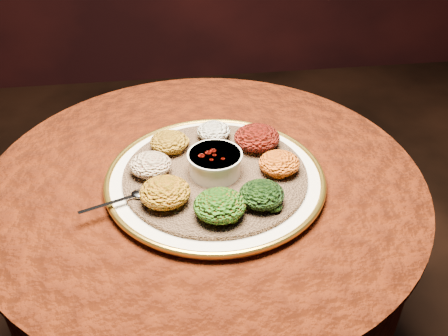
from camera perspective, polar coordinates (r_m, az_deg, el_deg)
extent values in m
cylinder|color=black|center=(1.37, -1.89, -14.14)|extent=(0.12, 0.12, 0.68)
cylinder|color=black|center=(1.11, -2.25, -2.28)|extent=(0.80, 0.80, 0.04)
cylinder|color=#3B1105|center=(1.21, -2.09, -7.65)|extent=(0.93, 0.93, 0.34)
cylinder|color=#3B1105|center=(1.10, -2.28, -1.18)|extent=(0.96, 0.96, 0.01)
cylinder|color=white|center=(1.07, -1.01, -1.34)|extent=(0.54, 0.54, 0.02)
torus|color=gold|center=(1.06, -1.02, -1.04)|extent=(0.47, 0.47, 0.01)
cylinder|color=#855F42|center=(1.06, -1.02, -0.74)|extent=(0.48, 0.48, 0.01)
cylinder|color=silver|center=(1.04, -1.04, 0.53)|extent=(0.11, 0.11, 0.05)
cylinder|color=silver|center=(1.03, -1.05, 1.50)|extent=(0.12, 0.12, 0.01)
cylinder|color=#650A05|center=(1.03, -1.05, 1.18)|extent=(0.09, 0.09, 0.01)
ellipsoid|color=silver|center=(1.01, -9.46, -2.90)|extent=(0.04, 0.03, 0.01)
cube|color=silver|center=(0.99, -13.25, -4.07)|extent=(0.11, 0.05, 0.00)
ellipsoid|color=silver|center=(1.16, -1.19, 4.24)|extent=(0.08, 0.07, 0.04)
ellipsoid|color=black|center=(1.12, 3.79, 3.49)|extent=(0.10, 0.10, 0.05)
ellipsoid|color=#B4610F|center=(1.05, 6.33, 0.55)|extent=(0.09, 0.08, 0.04)
ellipsoid|color=black|center=(0.97, 4.32, -3.03)|extent=(0.09, 0.08, 0.04)
ellipsoid|color=#9E270A|center=(0.94, -0.51, -4.30)|extent=(0.10, 0.10, 0.05)
ellipsoid|color=#B0610F|center=(0.97, -6.75, -2.77)|extent=(0.10, 0.09, 0.05)
ellipsoid|color=maroon|center=(1.05, -8.40, 0.37)|extent=(0.09, 0.08, 0.04)
ellipsoid|color=#996B12|center=(1.12, -6.28, 2.98)|extent=(0.09, 0.08, 0.04)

